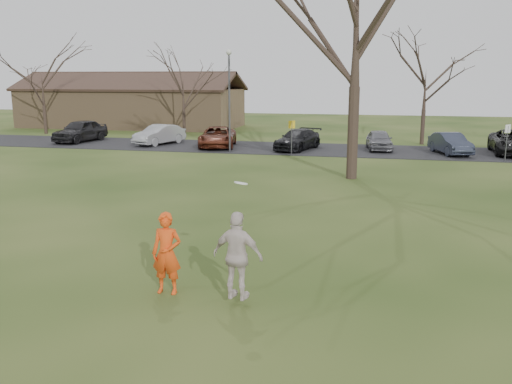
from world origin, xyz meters
TOP-DOWN VIEW (x-y plane):
  - ground at (0.00, 0.00)m, footprint 120.00×120.00m
  - parking_strip at (0.00, 25.00)m, footprint 62.00×6.50m
  - player_defender at (-1.06, 0.07)m, footprint 0.67×0.45m
  - car_0 at (-18.01, 25.26)m, footprint 2.47×4.86m
  - car_1 at (-11.79, 25.02)m, footprint 2.71×4.35m
  - car_2 at (-7.42, 24.56)m, footprint 3.14×5.18m
  - car_3 at (-2.02, 24.47)m, footprint 2.93×4.73m
  - car_4 at (3.11, 25.50)m, footprint 1.91×3.87m
  - car_5 at (7.34, 24.46)m, footprint 2.47×4.11m
  - catching_play at (0.61, -0.25)m, footprint 1.13×0.61m
  - building at (-20.00, 38.00)m, footprint 20.60×8.50m
  - lamp_post at (-6.00, 22.50)m, footprint 0.34×0.34m
  - sign_yellow at (-2.00, 22.00)m, footprint 0.35×0.35m
  - sign_white at (10.00, 22.00)m, footprint 0.35×0.35m
  - big_tree at (2.00, 15.00)m, footprint 9.00×9.00m
  - small_tree_row at (4.38, 30.06)m, footprint 55.00×5.90m

SIDE VIEW (x-z plane):
  - ground at x=0.00m, z-range 0.00..0.00m
  - parking_strip at x=0.00m, z-range 0.00..0.04m
  - car_4 at x=3.11m, z-range 0.04..1.31m
  - car_5 at x=7.34m, z-range 0.04..1.32m
  - car_3 at x=-2.02m, z-range 0.04..1.32m
  - car_2 at x=-7.42m, z-range 0.04..1.38m
  - car_1 at x=-11.79m, z-range 0.04..1.39m
  - car_0 at x=-18.01m, z-range 0.04..1.63m
  - player_defender at x=-1.06m, z-range 0.00..1.80m
  - catching_play at x=0.61m, z-range -0.16..2.31m
  - sign_yellow at x=-2.00m, z-range 0.41..2.49m
  - sign_white at x=10.00m, z-range 0.41..2.49m
  - building at x=-20.00m, z-range -0.64..4.50m
  - small_tree_row at x=4.38m, z-range -0.36..8.14m
  - lamp_post at x=-6.00m, z-range 0.83..7.10m
  - big_tree at x=2.00m, z-range 0.00..14.00m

